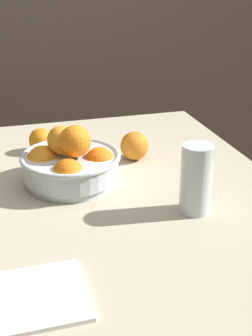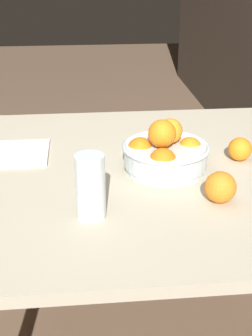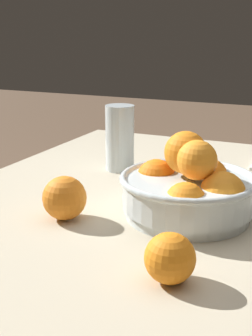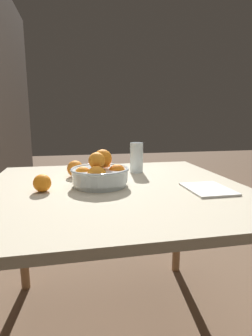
{
  "view_description": "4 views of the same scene",
  "coord_description": "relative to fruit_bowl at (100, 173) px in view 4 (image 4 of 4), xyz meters",
  "views": [
    {
      "loc": [
        -0.14,
        -0.97,
        1.23
      ],
      "look_at": [
        0.13,
        -0.02,
        0.79
      ],
      "focal_mm": 50.0,
      "sensor_mm": 36.0,
      "label": 1
    },
    {
      "loc": [
        1.19,
        -0.16,
        1.29
      ],
      "look_at": [
        0.14,
        -0.06,
        0.8
      ],
      "focal_mm": 50.0,
      "sensor_mm": 36.0,
      "label": 2
    },
    {
      "loc": [
        -0.21,
        0.81,
        1.05
      ],
      "look_at": [
        0.17,
        -0.02,
        0.78
      ],
      "focal_mm": 50.0,
      "sensor_mm": 36.0,
      "label": 3
    },
    {
      "loc": [
        -1.05,
        0.16,
        1.02
      ],
      "look_at": [
        0.1,
        -0.07,
        0.79
      ],
      "focal_mm": 28.0,
      "sensor_mm": 36.0,
      "label": 4
    }
  ],
  "objects": [
    {
      "name": "napkin",
      "position": [
        -0.15,
        -0.41,
        -0.05
      ],
      "size": [
        0.2,
        0.16,
        0.01
      ],
      "primitive_type": "cube",
      "rotation": [
        0.0,
        0.0,
        0.01
      ],
      "color": "white",
      "rests_on": "dining_table"
    },
    {
      "name": "fruit_bowl",
      "position": [
        0.0,
        0.0,
        0.0
      ],
      "size": [
        0.24,
        0.24,
        0.15
      ],
      "color": "silver",
      "rests_on": "dining_table"
    },
    {
      "name": "ground_plane",
      "position": [
        -0.02,
        -0.06,
        -0.78
      ],
      "size": [
        12.0,
        12.0,
        0.0
      ],
      "primitive_type": "plane",
      "color": "brown"
    },
    {
      "name": "juice_glass",
      "position": [
        0.23,
        -0.21,
        0.02
      ],
      "size": [
        0.07,
        0.07,
        0.15
      ],
      "color": "#F4A314",
      "rests_on": "dining_table"
    },
    {
      "name": "orange_loose_front",
      "position": [
        -0.04,
        0.23,
        -0.02
      ],
      "size": [
        0.07,
        0.07,
        0.07
      ],
      "primitive_type": "sphere",
      "color": "orange",
      "rests_on": "dining_table"
    },
    {
      "name": "orange_loose_near_bowl",
      "position": [
        0.19,
        0.1,
        -0.01
      ],
      "size": [
        0.08,
        0.08,
        0.08
      ],
      "primitive_type": "sphere",
      "color": "orange",
      "rests_on": "dining_table"
    },
    {
      "name": "dining_table",
      "position": [
        -0.02,
        -0.06,
        -0.13
      ],
      "size": [
        1.03,
        1.08,
        0.73
      ],
      "color": "#B7AD93",
      "rests_on": "ground_plane"
    }
  ]
}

